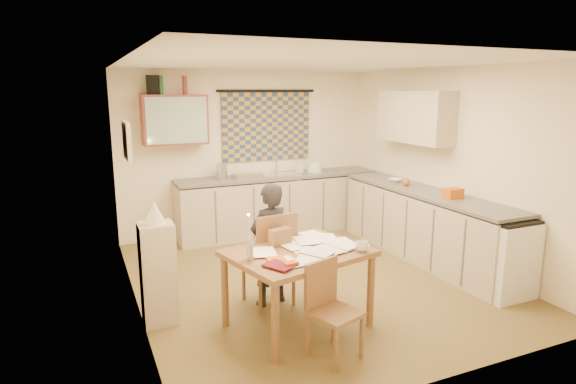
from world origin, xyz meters
name	(u,v)px	position (x,y,z in m)	size (l,w,h in m)	color
floor	(312,279)	(0.00, 0.00, -0.01)	(4.00, 4.50, 0.02)	brown
ceiling	(314,62)	(0.00, 0.00, 2.51)	(4.00, 4.50, 0.02)	white
wall_back	(248,153)	(0.00, 2.26, 1.25)	(4.00, 0.02, 2.50)	#F8E9C5
wall_front	(453,226)	(0.00, -2.26, 1.25)	(4.00, 0.02, 2.50)	#F8E9C5
wall_left	(130,190)	(-2.01, 0.00, 1.25)	(0.02, 4.50, 2.50)	#F8E9C5
wall_right	(450,165)	(2.01, 0.00, 1.25)	(0.02, 4.50, 2.50)	#F8E9C5
window_blind	(267,127)	(0.30, 2.22, 1.65)	(1.45, 0.03, 1.05)	navy
curtain_rod	(267,91)	(0.30, 2.20, 2.20)	(0.04, 0.04, 1.60)	black
wall_cabinet	(175,120)	(-1.15, 2.08, 1.80)	(0.90, 0.34, 0.70)	brown
wall_cabinet_glass	(177,120)	(-1.15, 1.91, 1.80)	(0.84, 0.02, 0.64)	#99B2A5
upper_cabinet_right	(415,117)	(1.83, 0.55, 1.85)	(0.34, 1.30, 0.70)	tan
framed_print	(127,140)	(-1.97, 0.40, 1.70)	(0.04, 0.50, 0.40)	beige
print_canvas	(129,140)	(-1.95, 0.40, 1.70)	(0.01, 0.42, 0.32)	beige
counter_back	(282,204)	(0.44, 1.95, 0.45)	(3.30, 0.62, 0.92)	tan
counter_right	(424,225)	(1.70, 0.06, 0.45)	(0.62, 2.95, 0.92)	tan
stove	(502,257)	(1.70, -1.23, 0.43)	(0.56, 0.56, 0.87)	white
sink	(281,177)	(0.42, 1.95, 0.88)	(0.55, 0.45, 0.10)	silver
tap	(276,164)	(0.43, 2.13, 1.06)	(0.03, 0.03, 0.28)	silver
dish_rack	(245,175)	(-0.16, 1.95, 0.95)	(0.35, 0.30, 0.06)	silver
kettle	(222,171)	(-0.52, 1.95, 1.04)	(0.18, 0.18, 0.24)	silver
mixing_bowl	(314,167)	(1.01, 1.95, 1.00)	(0.24, 0.24, 0.16)	white
soap_bottle	(300,167)	(0.77, 2.00, 1.01)	(0.11, 0.11, 0.19)	white
bowl	(395,180)	(1.70, 0.75, 0.94)	(0.25, 0.25, 0.05)	white
orange_bag	(453,193)	(1.70, -0.42, 0.98)	(0.22, 0.16, 0.12)	#CC590F
fruit_orange	(406,182)	(1.65, 0.43, 0.97)	(0.10, 0.10, 0.10)	#CC590F
speaker	(154,85)	(-1.41, 2.08, 2.28)	(0.16, 0.20, 0.26)	black
bottle_green	(161,85)	(-1.32, 2.08, 2.28)	(0.07, 0.07, 0.26)	#195926
bottle_brown	(185,85)	(-0.98, 2.08, 2.28)	(0.07, 0.07, 0.26)	brown
dining_table	(298,288)	(-0.65, -0.99, 0.38)	(1.42, 1.20, 0.75)	brown
chair_far	(269,275)	(-0.72, -0.43, 0.31)	(0.50, 0.50, 1.01)	brown
chair_near	(333,329)	(-0.61, -1.61, 0.25)	(0.47, 0.47, 0.82)	brown
person	(270,245)	(-0.71, -0.42, 0.65)	(0.54, 0.42, 1.29)	black
shelf_stand	(158,274)	(-1.84, -0.39, 0.50)	(0.32, 0.30, 0.99)	tan
lampshade	(155,212)	(-1.84, -0.39, 1.10)	(0.20, 0.20, 0.22)	beige
letter_rack	(280,237)	(-0.73, -0.76, 0.83)	(0.22, 0.10, 0.16)	brown
mug	(362,246)	(-0.11, -1.24, 0.80)	(0.17, 0.17, 0.09)	white
magazine	(272,269)	(-1.05, -1.36, 0.76)	(0.29, 0.31, 0.02)	maroon
book	(269,262)	(-1.02, -1.18, 0.76)	(0.18, 0.24, 0.02)	#CC590F
orange_box	(291,264)	(-0.88, -1.33, 0.77)	(0.12, 0.08, 0.04)	#CC590F
eyeglasses	(330,255)	(-0.45, -1.24, 0.76)	(0.13, 0.04, 0.02)	black
candle_holder	(250,250)	(-1.14, -1.05, 0.84)	(0.06, 0.06, 0.18)	silver
candle	(249,228)	(-1.14, -1.04, 1.04)	(0.02, 0.02, 0.22)	white
candle_flame	(248,215)	(-1.15, -1.05, 1.16)	(0.02, 0.02, 0.02)	#FFCC66
papers	(316,246)	(-0.45, -0.98, 0.76)	(1.15, 0.98, 0.03)	white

